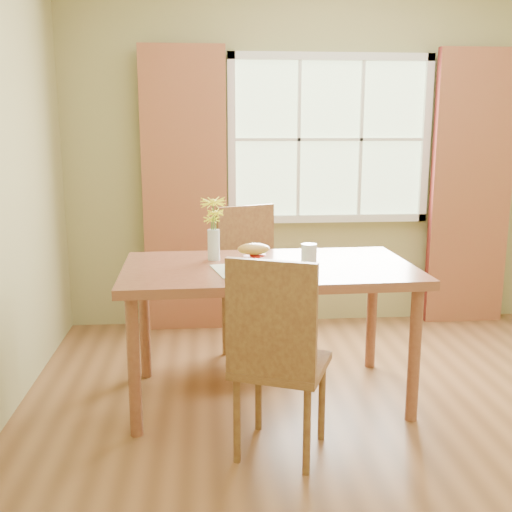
{
  "coord_description": "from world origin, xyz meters",
  "views": [
    {
      "loc": [
        -0.98,
        -2.9,
        1.58
      ],
      "look_at": [
        -0.71,
        0.39,
        0.88
      ],
      "focal_mm": 42.0,
      "sensor_mm": 36.0,
      "label": 1
    }
  ],
  "objects_px": {
    "chair_far": "(253,275)",
    "water_glass": "(309,256)",
    "dining_table": "(269,279)",
    "croissant_sandwich": "(254,256)",
    "chair_near": "(277,351)",
    "flower_vase": "(213,222)"
  },
  "relations": [
    {
      "from": "chair_far",
      "to": "water_glass",
      "type": "height_order",
      "value": "chair_far"
    },
    {
      "from": "croissant_sandwich",
      "to": "flower_vase",
      "type": "distance_m",
      "value": 0.4
    },
    {
      "from": "croissant_sandwich",
      "to": "dining_table",
      "type": "bearing_deg",
      "value": 49.91
    },
    {
      "from": "dining_table",
      "to": "chair_far",
      "type": "bearing_deg",
      "value": 91.44
    },
    {
      "from": "chair_far",
      "to": "croissant_sandwich",
      "type": "height_order",
      "value": "chair_far"
    },
    {
      "from": "chair_near",
      "to": "water_glass",
      "type": "bearing_deg",
      "value": 90.67
    },
    {
      "from": "chair_near",
      "to": "chair_far",
      "type": "xyz_separation_m",
      "value": [
        -0.0,
        1.4,
        0.02
      ]
    },
    {
      "from": "chair_near",
      "to": "chair_far",
      "type": "bearing_deg",
      "value": 112.69
    },
    {
      "from": "flower_vase",
      "to": "chair_far",
      "type": "bearing_deg",
      "value": 62.57
    },
    {
      "from": "croissant_sandwich",
      "to": "water_glass",
      "type": "relative_size",
      "value": 1.47
    },
    {
      "from": "chair_far",
      "to": "flower_vase",
      "type": "height_order",
      "value": "flower_vase"
    },
    {
      "from": "chair_near",
      "to": "flower_vase",
      "type": "distance_m",
      "value": 1.04
    },
    {
      "from": "dining_table",
      "to": "chair_near",
      "type": "bearing_deg",
      "value": -94.45
    },
    {
      "from": "chair_near",
      "to": "croissant_sandwich",
      "type": "xyz_separation_m",
      "value": [
        -0.06,
        0.57,
        0.34
      ]
    },
    {
      "from": "chair_near",
      "to": "water_glass",
      "type": "relative_size",
      "value": 7.65
    },
    {
      "from": "chair_far",
      "to": "water_glass",
      "type": "distance_m",
      "value": 0.86
    },
    {
      "from": "chair_near",
      "to": "flower_vase",
      "type": "bearing_deg",
      "value": 130.1
    },
    {
      "from": "chair_far",
      "to": "croissant_sandwich",
      "type": "bearing_deg",
      "value": -118.81
    },
    {
      "from": "dining_table",
      "to": "chair_near",
      "type": "distance_m",
      "value": 0.72
    },
    {
      "from": "chair_far",
      "to": "croissant_sandwich",
      "type": "xyz_separation_m",
      "value": [
        -0.06,
        -0.83,
        0.32
      ]
    },
    {
      "from": "croissant_sandwich",
      "to": "water_glass",
      "type": "xyz_separation_m",
      "value": [
        0.32,
        0.07,
        -0.02
      ]
    },
    {
      "from": "dining_table",
      "to": "croissant_sandwich",
      "type": "distance_m",
      "value": 0.23
    }
  ]
}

